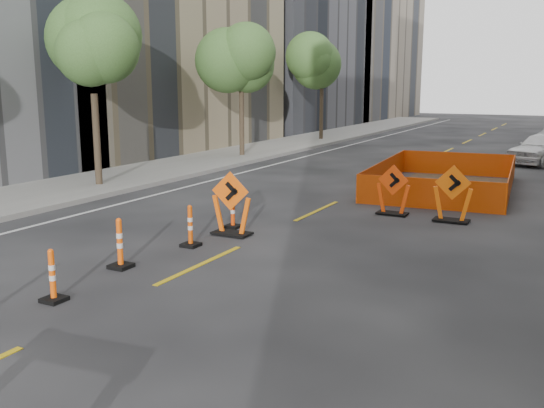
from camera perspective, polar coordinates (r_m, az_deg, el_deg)
The scene contains 16 objects.
ground_plane at distance 9.75m, azimuth -20.30°, elevation -11.50°, with size 140.00×140.00×0.00m, color black.
sidewalk_left at distance 24.17m, azimuth -13.73°, elevation 2.47°, with size 4.00×90.00×0.15m, color gray.
bld_left_d at distance 51.12m, azimuth -0.25°, elevation 15.08°, with size 12.00×16.00×14.00m, color #4C4C51.
bld_left_e at distance 66.27m, azimuth 6.68°, elevation 16.75°, with size 12.00×20.00×20.00m, color gray.
tree_l_b at distance 22.04m, azimuth -16.58°, elevation 13.12°, with size 2.80×2.80×5.95m.
tree_l_c at distance 30.06m, azimuth -2.92°, elevation 12.96°, with size 2.80×2.80×5.95m.
tree_l_d at distance 39.01m, azimuth 4.73°, elevation 12.56°, with size 2.80×2.80×5.95m.
channelizer_3 at distance 10.97m, azimuth -19.97°, elevation -6.33°, with size 0.37×0.37×0.93m, color #FF570A, non-canonical shape.
channelizer_4 at distance 12.51m, azimuth -14.14°, elevation -3.59°, with size 0.41×0.41×1.03m, color #FB560A, non-canonical shape.
channelizer_5 at distance 13.85m, azimuth -7.70°, elevation -2.05°, with size 0.38×0.38×0.97m, color #D74909, non-canonical shape.
channelizer_6 at distance 15.53m, azimuth -3.72°, elevation -0.57°, with size 0.37×0.37×0.94m, color #E84009, non-canonical shape.
chevron_sign_left at distance 14.72m, azimuth -3.85°, elevation 0.04°, with size 1.05×0.63×1.58m, color #EB5609, non-canonical shape.
chevron_sign_center at distance 17.33m, azimuth 11.33°, elevation 1.31°, with size 0.95×0.57×1.43m, color #EF410A, non-canonical shape.
chevron_sign_right at distance 16.79m, azimuth 16.64°, elevation 0.92°, with size 1.02×0.61×1.54m, color #FD640A, non-canonical shape.
safety_fence at distance 22.00m, azimuth 15.95°, elevation 2.52°, with size 4.31×7.33×0.92m, color #E1580B, non-canonical shape.
parked_car_near at distance 30.47m, azimuth 24.12°, elevation 4.81°, with size 1.71×4.25×1.45m, color white.
Camera 1 is at (6.83, -5.91, 3.67)m, focal length 40.00 mm.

